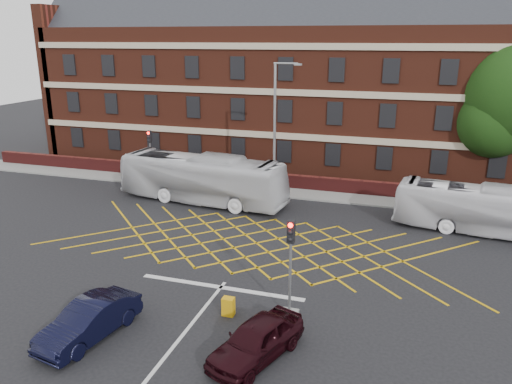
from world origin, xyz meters
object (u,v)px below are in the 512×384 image
(traffic_light_near, at_px, (290,278))
(car_navy, at_px, (89,321))
(bus_left, at_px, (202,179))
(car_maroon, at_px, (256,340))
(traffic_light_far, at_px, (151,162))
(direction_signs, at_px, (132,163))
(bus_right, at_px, (486,210))
(street_lamp, at_px, (275,157))
(utility_cabinet, at_px, (228,307))

(traffic_light_near, bearing_deg, car_navy, -151.42)
(bus_left, bearing_deg, car_maroon, -143.84)
(traffic_light_far, height_order, direction_signs, traffic_light_far)
(bus_right, relative_size, car_navy, 2.34)
(street_lamp, bearing_deg, traffic_light_near, -72.14)
(bus_left, height_order, bus_right, bus_left)
(bus_right, relative_size, traffic_light_far, 2.43)
(direction_signs, bearing_deg, traffic_light_far, -17.55)
(bus_left, relative_size, car_maroon, 2.85)
(bus_left, xyz_separation_m, bus_right, (18.28, -0.38, -0.25))
(bus_left, distance_m, bus_right, 18.29)
(traffic_light_far, distance_m, street_lamp, 10.84)
(direction_signs, bearing_deg, bus_left, -24.83)
(traffic_light_far, relative_size, utility_cabinet, 5.35)
(bus_left, xyz_separation_m, street_lamp, (4.96, 1.18, 1.68))
(car_maroon, height_order, utility_cabinet, car_maroon)
(car_maroon, xyz_separation_m, traffic_light_far, (-14.66, 18.95, 1.04))
(street_lamp, xyz_separation_m, direction_signs, (-12.73, 2.42, -1.99))
(car_navy, distance_m, car_maroon, 6.58)
(bus_right, bearing_deg, utility_cabinet, 146.62)
(traffic_light_far, bearing_deg, utility_cabinet, -52.53)
(bus_left, height_order, direction_signs, bus_left)
(utility_cabinet, bearing_deg, bus_right, 49.66)
(traffic_light_near, bearing_deg, bus_right, 55.02)
(traffic_light_near, distance_m, traffic_light_far, 21.91)
(traffic_light_far, relative_size, street_lamp, 0.44)
(car_maroon, xyz_separation_m, traffic_light_near, (0.47, 3.10, 1.04))
(direction_signs, bearing_deg, traffic_light_near, -43.73)
(traffic_light_far, height_order, utility_cabinet, traffic_light_far)
(traffic_light_far, relative_size, direction_signs, 1.94)
(bus_right, height_order, direction_signs, bus_right)
(car_maroon, bearing_deg, street_lamp, 124.09)
(bus_right, distance_m, street_lamp, 13.56)
(bus_right, xyz_separation_m, street_lamp, (-13.33, 1.56, 1.92))
(bus_left, height_order, car_maroon, bus_left)
(traffic_light_near, height_order, utility_cabinet, traffic_light_near)
(bus_right, relative_size, car_maroon, 2.43)
(car_navy, distance_m, traffic_light_near, 8.04)
(traffic_light_far, bearing_deg, bus_right, -7.85)
(bus_left, relative_size, utility_cabinet, 15.19)
(car_navy, height_order, car_maroon, car_navy)
(bus_left, bearing_deg, utility_cabinet, -145.88)
(car_maroon, bearing_deg, bus_left, 140.15)
(bus_left, height_order, utility_cabinet, bus_left)
(car_maroon, bearing_deg, traffic_light_far, 148.48)
(bus_right, xyz_separation_m, traffic_light_far, (-23.91, 3.30, 0.32))
(bus_left, relative_size, bus_right, 1.17)
(traffic_light_far, xyz_separation_m, street_lamp, (10.58, -1.74, 1.60))
(car_navy, bearing_deg, utility_cabinet, 45.06)
(traffic_light_near, bearing_deg, bus_left, 126.31)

